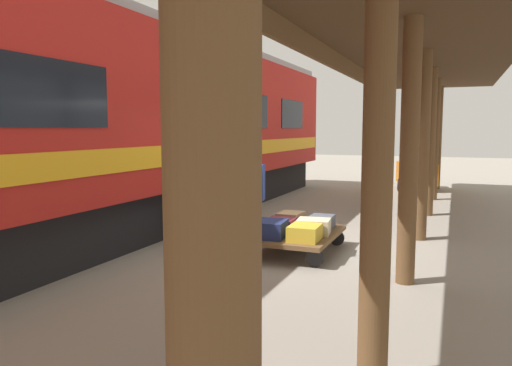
{
  "coord_description": "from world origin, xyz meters",
  "views": [
    {
      "loc": [
        -2.35,
        7.92,
        2.01
      ],
      "look_at": [
        0.59,
        0.68,
        1.15
      ],
      "focal_mm": 34.47,
      "sensor_mm": 36.0,
      "label": 1
    }
  ],
  "objects_px": {
    "suitcase_tan_vintage": "(290,219)",
    "porter_in_overalls": "(252,194)",
    "suitcase_cream_canvas": "(314,226)",
    "porter_by_door": "(211,190)",
    "suitcase_slate_roller": "(321,222)",
    "luggage_cart": "(297,235)",
    "train_car": "(118,126)",
    "suitcase_burgundy_valise": "(281,225)",
    "baggage_tug": "(416,171)",
    "suitcase_yellow_case": "(305,233)",
    "suitcase_navy_fabric": "(270,229)"
  },
  "relations": [
    {
      "from": "luggage_cart",
      "to": "suitcase_cream_canvas",
      "type": "relative_size",
      "value": 3.54
    },
    {
      "from": "luggage_cart",
      "to": "suitcase_burgundy_valise",
      "type": "height_order",
      "value": "suitcase_burgundy_valise"
    },
    {
      "from": "suitcase_slate_roller",
      "to": "suitcase_cream_canvas",
      "type": "bearing_deg",
      "value": 90.0
    },
    {
      "from": "porter_in_overalls",
      "to": "porter_by_door",
      "type": "bearing_deg",
      "value": -13.67
    },
    {
      "from": "suitcase_yellow_case",
      "to": "suitcase_tan_vintage",
      "type": "relative_size",
      "value": 1.15
    },
    {
      "from": "suitcase_cream_canvas",
      "to": "porter_by_door",
      "type": "distance_m",
      "value": 2.05
    },
    {
      "from": "suitcase_cream_canvas",
      "to": "train_car",
      "type": "bearing_deg",
      "value": -5.29
    },
    {
      "from": "suitcase_slate_roller",
      "to": "baggage_tug",
      "type": "bearing_deg",
      "value": -95.7
    },
    {
      "from": "suitcase_tan_vintage",
      "to": "porter_in_overalls",
      "type": "relative_size",
      "value": 0.28
    },
    {
      "from": "suitcase_cream_canvas",
      "to": "baggage_tug",
      "type": "distance_m",
      "value": 9.49
    },
    {
      "from": "baggage_tug",
      "to": "suitcase_slate_roller",
      "type": "bearing_deg",
      "value": 84.3
    },
    {
      "from": "luggage_cart",
      "to": "suitcase_slate_roller",
      "type": "xyz_separation_m",
      "value": [
        -0.28,
        -0.5,
        0.15
      ]
    },
    {
      "from": "porter_in_overalls",
      "to": "luggage_cart",
      "type": "bearing_deg",
      "value": 177.17
    },
    {
      "from": "train_car",
      "to": "suitcase_tan_vintage",
      "type": "height_order",
      "value": "train_car"
    },
    {
      "from": "suitcase_tan_vintage",
      "to": "suitcase_navy_fabric",
      "type": "bearing_deg",
      "value": 90.0
    },
    {
      "from": "suitcase_yellow_case",
      "to": "suitcase_navy_fabric",
      "type": "xyz_separation_m",
      "value": [
        0.56,
        0.0,
        0.02
      ]
    },
    {
      "from": "train_car",
      "to": "suitcase_tan_vintage",
      "type": "relative_size",
      "value": 38.69
    },
    {
      "from": "train_car",
      "to": "luggage_cart",
      "type": "relative_size",
      "value": 10.04
    },
    {
      "from": "suitcase_cream_canvas",
      "to": "suitcase_burgundy_valise",
      "type": "bearing_deg",
      "value": 0.0
    },
    {
      "from": "train_car",
      "to": "luggage_cart",
      "type": "bearing_deg",
      "value": 174.32
    },
    {
      "from": "porter_by_door",
      "to": "suitcase_cream_canvas",
      "type": "bearing_deg",
      "value": 172.59
    },
    {
      "from": "suitcase_yellow_case",
      "to": "suitcase_slate_roller",
      "type": "height_order",
      "value": "suitcase_yellow_case"
    },
    {
      "from": "suitcase_burgundy_valise",
      "to": "baggage_tug",
      "type": "relative_size",
      "value": 0.26
    },
    {
      "from": "train_car",
      "to": "suitcase_slate_roller",
      "type": "xyz_separation_m",
      "value": [
        -4.05,
        -0.13,
        -1.62
      ]
    },
    {
      "from": "train_car",
      "to": "suitcase_cream_canvas",
      "type": "distance_m",
      "value": 4.38
    },
    {
      "from": "suitcase_yellow_case",
      "to": "porter_in_overalls",
      "type": "height_order",
      "value": "porter_in_overalls"
    },
    {
      "from": "suitcase_burgundy_valise",
      "to": "porter_by_door",
      "type": "relative_size",
      "value": 0.29
    },
    {
      "from": "baggage_tug",
      "to": "suitcase_navy_fabric",
      "type": "bearing_deg",
      "value": 81.7
    },
    {
      "from": "luggage_cart",
      "to": "porter_by_door",
      "type": "relative_size",
      "value": 1.07
    },
    {
      "from": "luggage_cart",
      "to": "suitcase_yellow_case",
      "type": "bearing_deg",
      "value": 119.06
    },
    {
      "from": "luggage_cart",
      "to": "porter_in_overalls",
      "type": "relative_size",
      "value": 1.07
    },
    {
      "from": "luggage_cart",
      "to": "suitcase_navy_fabric",
      "type": "relative_size",
      "value": 3.28
    },
    {
      "from": "luggage_cart",
      "to": "porter_in_overalls",
      "type": "distance_m",
      "value": 1.03
    },
    {
      "from": "suitcase_yellow_case",
      "to": "porter_by_door",
      "type": "height_order",
      "value": "porter_by_door"
    },
    {
      "from": "porter_by_door",
      "to": "train_car",
      "type": "bearing_deg",
      "value": -3.26
    },
    {
      "from": "suitcase_slate_roller",
      "to": "porter_in_overalls",
      "type": "height_order",
      "value": "porter_in_overalls"
    },
    {
      "from": "suitcase_burgundy_valise",
      "to": "suitcase_cream_canvas",
      "type": "bearing_deg",
      "value": 180.0
    },
    {
      "from": "luggage_cart",
      "to": "porter_in_overalls",
      "type": "height_order",
      "value": "porter_in_overalls"
    },
    {
      "from": "train_car",
      "to": "suitcase_cream_canvas",
      "type": "xyz_separation_m",
      "value": [
        -4.05,
        0.38,
        -1.61
      ]
    },
    {
      "from": "porter_by_door",
      "to": "baggage_tug",
      "type": "distance_m",
      "value": 9.63
    },
    {
      "from": "train_car",
      "to": "suitcase_cream_canvas",
      "type": "height_order",
      "value": "train_car"
    },
    {
      "from": "luggage_cart",
      "to": "porter_by_door",
      "type": "distance_m",
      "value": 1.83
    },
    {
      "from": "train_car",
      "to": "suitcase_yellow_case",
      "type": "height_order",
      "value": "train_car"
    },
    {
      "from": "luggage_cart",
      "to": "suitcase_tan_vintage",
      "type": "xyz_separation_m",
      "value": [
        0.28,
        -0.5,
        0.17
      ]
    },
    {
      "from": "suitcase_slate_roller",
      "to": "porter_by_door",
      "type": "relative_size",
      "value": 0.29
    },
    {
      "from": "train_car",
      "to": "porter_by_door",
      "type": "bearing_deg",
      "value": 176.74
    },
    {
      "from": "train_car",
      "to": "porter_by_door",
      "type": "distance_m",
      "value": 2.37
    },
    {
      "from": "porter_in_overalls",
      "to": "baggage_tug",
      "type": "bearing_deg",
      "value": -101.87
    },
    {
      "from": "train_car",
      "to": "baggage_tug",
      "type": "bearing_deg",
      "value": -118.61
    },
    {
      "from": "suitcase_slate_roller",
      "to": "baggage_tug",
      "type": "distance_m",
      "value": 8.99
    }
  ]
}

